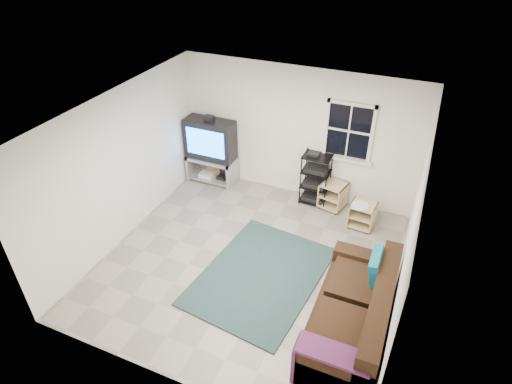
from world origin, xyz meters
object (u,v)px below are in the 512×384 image
at_px(av_rack, 315,182).
at_px(sofa, 354,315).
at_px(tv_unit, 211,146).
at_px(side_table_right, 363,213).
at_px(side_table_left, 334,194).

xyz_separation_m(av_rack, sofa, (1.37, -2.81, -0.12)).
bearing_deg(av_rack, sofa, -63.93).
bearing_deg(tv_unit, side_table_right, -5.61).
height_order(av_rack, side_table_left, av_rack).
bearing_deg(tv_unit, av_rack, 1.54).
bearing_deg(tv_unit, sofa, -37.42).
bearing_deg(side_table_right, av_rack, 159.62).
height_order(side_table_left, side_table_right, side_table_left).
bearing_deg(av_rack, side_table_left, 0.91).
height_order(av_rack, side_table_right, av_rack).
height_order(tv_unit, sofa, tv_unit).
xyz_separation_m(side_table_left, sofa, (0.99, -2.81, 0.06)).
bearing_deg(av_rack, side_table_right, -20.38).
xyz_separation_m(tv_unit, sofa, (3.59, -2.75, -0.47)).
bearing_deg(sofa, tv_unit, 142.58).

